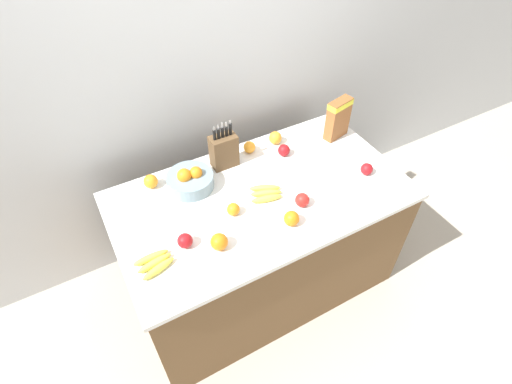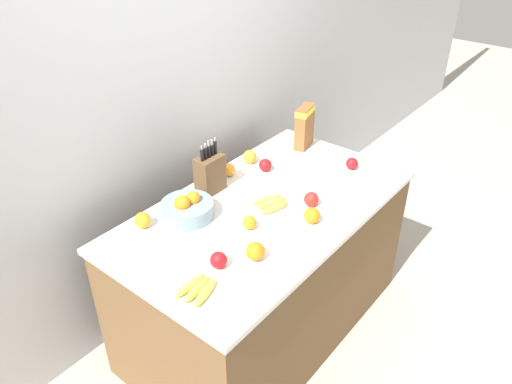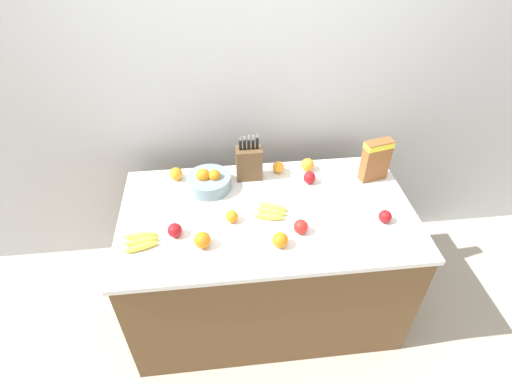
% 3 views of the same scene
% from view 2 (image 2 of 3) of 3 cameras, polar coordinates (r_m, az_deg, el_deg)
% --- Properties ---
extents(ground_plane, '(14.00, 14.00, 0.00)m').
position_cam_2_polar(ground_plane, '(3.18, 0.95, -14.74)').
color(ground_plane, '#B2A899').
extents(wall_back, '(9.00, 0.06, 2.60)m').
position_cam_2_polar(wall_back, '(2.82, -9.86, 10.54)').
color(wall_back, silver).
rests_on(wall_back, ground_plane).
extents(counter, '(1.66, 0.92, 0.87)m').
position_cam_2_polar(counter, '(2.87, 1.03, -8.83)').
color(counter, brown).
rests_on(counter, ground_plane).
extents(knife_block, '(0.16, 0.10, 0.31)m').
position_cam_2_polar(knife_block, '(2.69, -5.28, 2.11)').
color(knife_block, brown).
rests_on(knife_block, counter).
extents(cereal_box, '(0.18, 0.11, 0.27)m').
position_cam_2_polar(cereal_box, '(3.14, 5.57, 7.62)').
color(cereal_box, brown).
rests_on(cereal_box, counter).
extents(fruit_bowl, '(0.27, 0.27, 0.14)m').
position_cam_2_polar(fruit_bowl, '(2.52, -7.86, -1.89)').
color(fruit_bowl, gray).
rests_on(fruit_bowl, counter).
extents(banana_bunch_left, '(0.20, 0.17, 0.04)m').
position_cam_2_polar(banana_bunch_left, '(2.60, 1.79, -1.28)').
color(banana_bunch_left, yellow).
rests_on(banana_bunch_left, counter).
extents(banana_bunch_right, '(0.19, 0.14, 0.04)m').
position_cam_2_polar(banana_bunch_right, '(2.11, -6.71, -10.94)').
color(banana_bunch_right, yellow).
rests_on(banana_bunch_right, counter).
extents(apple_near_bananas, '(0.08, 0.08, 0.08)m').
position_cam_2_polar(apple_near_bananas, '(2.90, 1.07, 3.10)').
color(apple_near_bananas, '#A31419').
rests_on(apple_near_bananas, counter).
extents(apple_leftmost, '(0.08, 0.08, 0.08)m').
position_cam_2_polar(apple_leftmost, '(2.21, -4.31, -7.77)').
color(apple_leftmost, '#A31419').
rests_on(apple_leftmost, counter).
extents(apple_rear, '(0.08, 0.08, 0.08)m').
position_cam_2_polar(apple_rear, '(2.60, 6.34, -0.83)').
color(apple_rear, red).
rests_on(apple_rear, counter).
extents(apple_middle, '(0.07, 0.07, 0.07)m').
position_cam_2_polar(apple_middle, '(2.97, 10.91, 3.22)').
color(apple_middle, '#A31419').
rests_on(apple_middle, counter).
extents(orange_front_left, '(0.08, 0.08, 0.08)m').
position_cam_2_polar(orange_front_left, '(2.86, -3.11, 2.57)').
color(orange_front_left, orange).
rests_on(orange_front_left, counter).
extents(orange_near_bowl, '(0.08, 0.08, 0.08)m').
position_cam_2_polar(orange_near_bowl, '(2.48, 6.42, -2.69)').
color(orange_near_bowl, orange).
rests_on(orange_near_bowl, counter).
extents(orange_by_cereal, '(0.08, 0.08, 0.08)m').
position_cam_2_polar(orange_by_cereal, '(2.50, -12.82, -3.15)').
color(orange_by_cereal, orange).
rests_on(orange_by_cereal, counter).
extents(orange_mid_right, '(0.08, 0.08, 0.08)m').
position_cam_2_polar(orange_mid_right, '(2.98, -0.71, 4.04)').
color(orange_mid_right, orange).
rests_on(orange_mid_right, counter).
extents(orange_back_center, '(0.09, 0.09, 0.09)m').
position_cam_2_polar(orange_back_center, '(2.24, -0.08, -6.79)').
color(orange_back_center, orange).
rests_on(orange_back_center, counter).
extents(orange_front_right, '(0.07, 0.07, 0.07)m').
position_cam_2_polar(orange_front_right, '(2.43, -0.75, -3.51)').
color(orange_front_right, orange).
rests_on(orange_front_right, counter).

